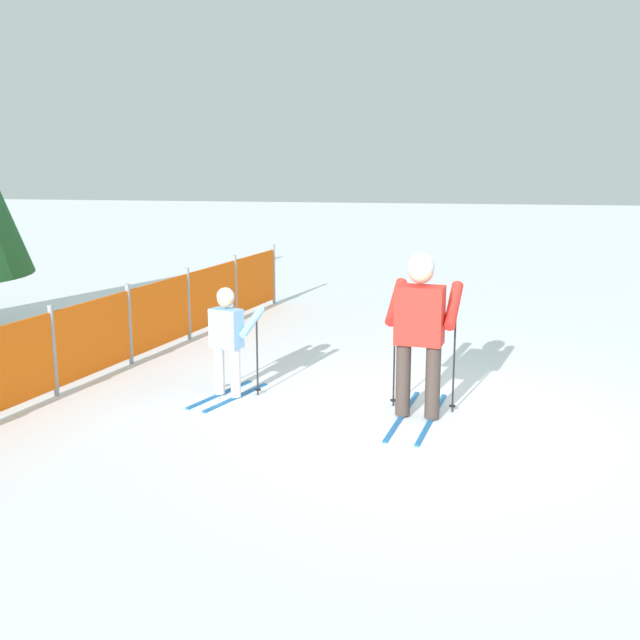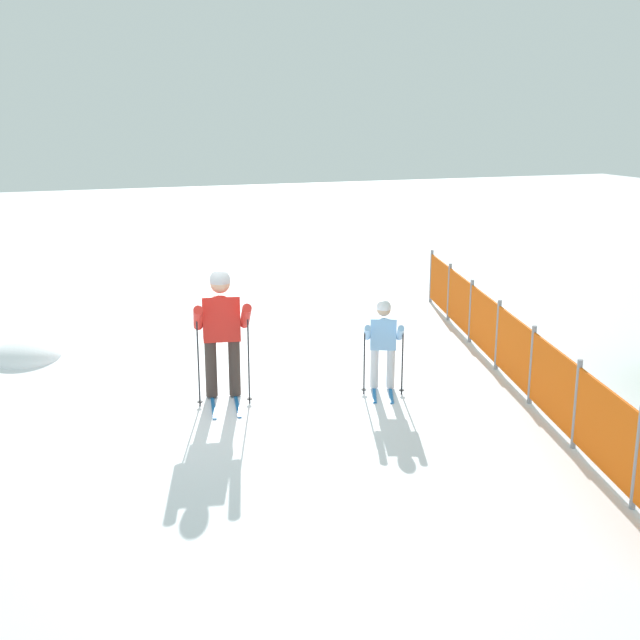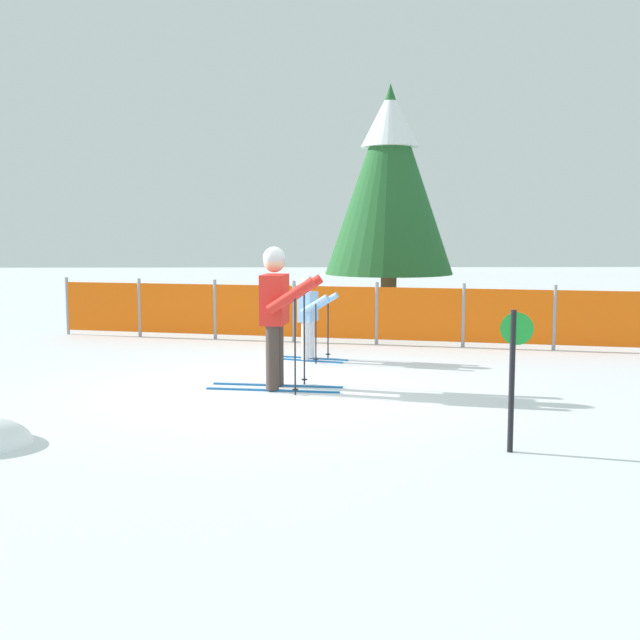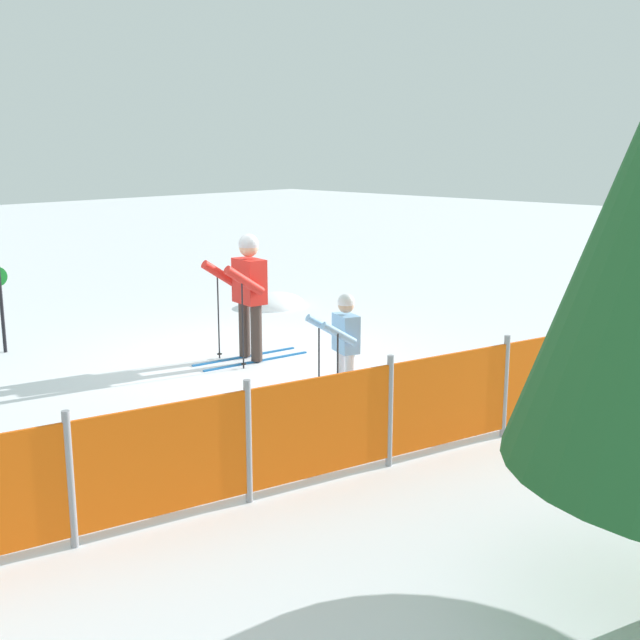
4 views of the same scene
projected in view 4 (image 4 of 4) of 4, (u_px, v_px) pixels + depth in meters
ground_plane at (247, 358)px, 11.01m from camera, size 60.00×60.00×0.00m
skier_adult at (248, 286)px, 10.68m from camera, size 1.66×0.80×1.72m
skier_child at (344, 338)px, 9.03m from camera, size 1.18×0.73×1.24m
safety_fence at (450, 398)px, 7.57m from camera, size 9.73×2.52×1.04m
trail_marker at (0, 298)px, 11.14m from camera, size 0.27×0.10×1.24m
snow_mound at (274, 306)px, 14.51m from camera, size 1.24×1.05×0.50m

